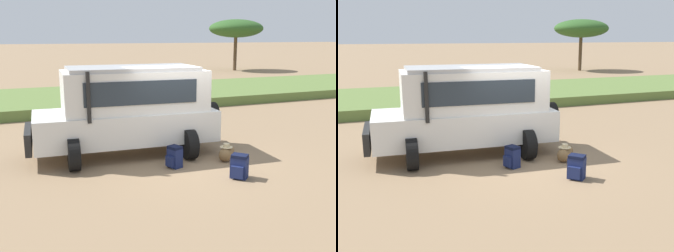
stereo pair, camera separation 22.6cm
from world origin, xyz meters
The scene contains 7 objects.
ground_plane centered at (0.00, 0.00, 0.00)m, with size 320.00×320.00×0.00m, color #8C7051.
grass_bank centered at (0.00, 10.26, 0.22)m, with size 120.00×7.00×0.44m.
safari_vehicle centered at (-1.08, 1.15, 1.29)m, with size 5.42×2.96×2.44m.
backpack_beside_front_wheel centered at (0.70, -1.70, 0.28)m, with size 0.48×0.48×0.57m.
backpack_cluster_center centered at (-0.39, -0.42, 0.27)m, with size 0.42×0.41×0.55m.
duffel_bag_low_black_case centered at (1.18, -0.32, 0.18)m, with size 0.64×0.70×0.45m.
acacia_tree_centre_back centered at (16.16, 23.60, 3.89)m, with size 5.17×4.71×4.75m.
Camera 2 is at (-3.91, -9.19, 3.25)m, focal length 42.00 mm.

